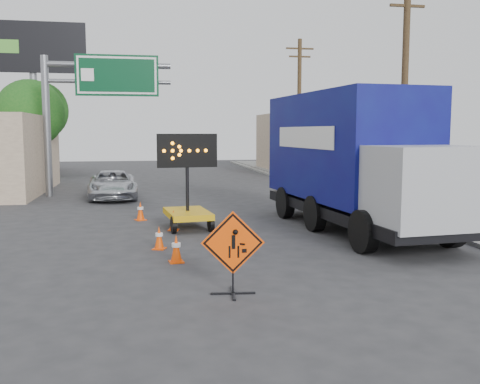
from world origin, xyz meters
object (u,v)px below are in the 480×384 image
object	(u,v)px
construction_sign	(233,251)
arrow_board	(188,208)
box_truck	(354,168)
pickup_truck	(113,185)

from	to	relation	value
construction_sign	arrow_board	size ratio (longest dim) A/B	0.53
arrow_board	box_truck	xyz separation A→B (m)	(5.28, -1.16, 1.31)
pickup_truck	box_truck	world-z (taller)	box_truck
construction_sign	arrow_board	distance (m)	7.34
box_truck	pickup_truck	bearing A→B (deg)	124.82
construction_sign	box_truck	world-z (taller)	box_truck
construction_sign	arrow_board	world-z (taller)	arrow_board
arrow_board	pickup_truck	bearing A→B (deg)	101.85
construction_sign	box_truck	size ratio (longest dim) A/B	0.17
construction_sign	pickup_truck	size ratio (longest dim) A/B	0.35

